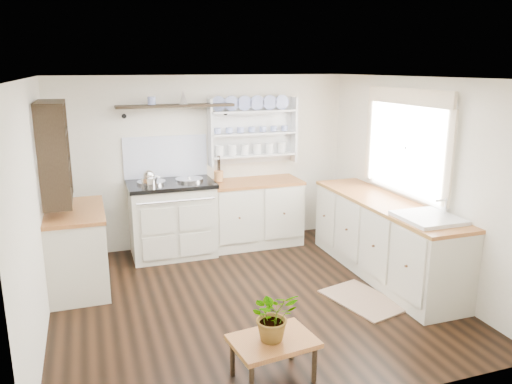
% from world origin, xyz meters
% --- Properties ---
extents(floor, '(4.00, 3.80, 0.01)m').
position_xyz_m(floor, '(0.00, 0.00, 0.00)').
color(floor, black).
rests_on(floor, ground).
extents(wall_back, '(4.00, 0.02, 2.30)m').
position_xyz_m(wall_back, '(0.00, 1.90, 1.15)').
color(wall_back, silver).
rests_on(wall_back, ground).
extents(wall_right, '(0.02, 3.80, 2.30)m').
position_xyz_m(wall_right, '(2.00, 0.00, 1.15)').
color(wall_right, silver).
rests_on(wall_right, ground).
extents(wall_left, '(0.02, 3.80, 2.30)m').
position_xyz_m(wall_left, '(-2.00, 0.00, 1.15)').
color(wall_left, silver).
rests_on(wall_left, ground).
extents(ceiling, '(4.00, 3.80, 0.01)m').
position_xyz_m(ceiling, '(0.00, 0.00, 2.30)').
color(ceiling, white).
rests_on(ceiling, wall_back).
extents(window, '(0.08, 1.55, 1.22)m').
position_xyz_m(window, '(1.95, 0.15, 1.56)').
color(window, white).
rests_on(window, wall_right).
extents(aga_cooker, '(1.09, 0.76, 1.00)m').
position_xyz_m(aga_cooker, '(-0.54, 1.57, 0.50)').
color(aga_cooker, beige).
rests_on(aga_cooker, floor).
extents(back_cabinets, '(1.27, 0.63, 0.90)m').
position_xyz_m(back_cabinets, '(0.60, 1.60, 0.46)').
color(back_cabinets, beige).
rests_on(back_cabinets, floor).
extents(right_cabinets, '(0.62, 2.43, 0.90)m').
position_xyz_m(right_cabinets, '(1.70, 0.10, 0.46)').
color(right_cabinets, beige).
rests_on(right_cabinets, floor).
extents(belfast_sink, '(0.55, 0.60, 0.45)m').
position_xyz_m(belfast_sink, '(1.70, -0.65, 0.80)').
color(belfast_sink, white).
rests_on(belfast_sink, right_cabinets).
extents(left_cabinets, '(0.62, 1.13, 0.90)m').
position_xyz_m(left_cabinets, '(-1.70, 0.90, 0.46)').
color(left_cabinets, beige).
rests_on(left_cabinets, floor).
extents(plate_rack, '(1.20, 0.22, 0.90)m').
position_xyz_m(plate_rack, '(0.65, 1.86, 1.56)').
color(plate_rack, white).
rests_on(plate_rack, wall_back).
extents(high_shelf, '(1.50, 0.29, 0.16)m').
position_xyz_m(high_shelf, '(-0.40, 1.78, 1.91)').
color(high_shelf, black).
rests_on(high_shelf, wall_back).
extents(left_shelving, '(0.28, 0.80, 1.05)m').
position_xyz_m(left_shelving, '(-1.84, 0.90, 1.55)').
color(left_shelving, black).
rests_on(left_shelving, wall_left).
extents(kettle, '(0.19, 0.19, 0.24)m').
position_xyz_m(kettle, '(-0.82, 1.45, 1.05)').
color(kettle, silver).
rests_on(kettle, aga_cooker).
extents(utensil_crock, '(0.12, 0.12, 0.14)m').
position_xyz_m(utensil_crock, '(0.12, 1.68, 0.98)').
color(utensil_crock, '#AB723E').
rests_on(utensil_crock, back_cabinets).
extents(center_table, '(0.69, 0.53, 0.35)m').
position_xyz_m(center_table, '(-0.26, -1.40, 0.30)').
color(center_table, brown).
rests_on(center_table, floor).
extents(potted_plant, '(0.37, 0.32, 0.41)m').
position_xyz_m(potted_plant, '(-0.26, -1.40, 0.55)').
color(potted_plant, '#3F7233').
rests_on(potted_plant, center_table).
extents(floor_rug, '(0.74, 0.96, 0.02)m').
position_xyz_m(floor_rug, '(1.13, -0.44, 0.01)').
color(floor_rug, '#81634B').
rests_on(floor_rug, floor).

